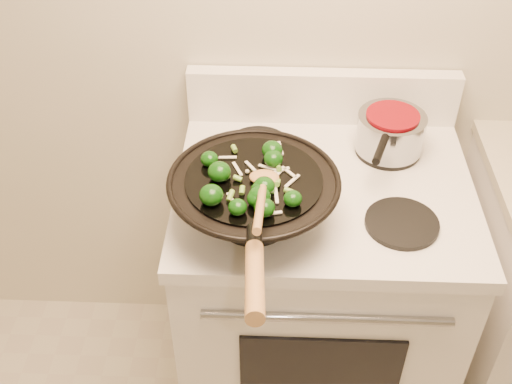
{
  "coord_description": "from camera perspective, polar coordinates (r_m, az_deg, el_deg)",
  "views": [
    {
      "loc": [
        -0.37,
        -0.12,
        2.0
      ],
      "look_at": [
        -0.41,
        1.0,
        1.03
      ],
      "focal_mm": 45.0,
      "sensor_mm": 36.0,
      "label": 1
    }
  ],
  "objects": [
    {
      "name": "wok",
      "position": [
        1.51,
        -0.19,
        -0.5
      ],
      "size": [
        0.41,
        0.68,
        0.22
      ],
      "color": "black",
      "rests_on": "stove"
    },
    {
      "name": "stove",
      "position": [
        2.01,
        5.23,
        -9.1
      ],
      "size": [
        0.78,
        0.67,
        1.08
      ],
      "color": "white",
      "rests_on": "ground"
    },
    {
      "name": "stirfry",
      "position": [
        1.44,
        -0.57,
        0.84
      ],
      "size": [
        0.24,
        0.29,
        0.05
      ],
      "color": "#0C3909",
      "rests_on": "wok"
    },
    {
      "name": "saucepan",
      "position": [
        1.79,
        11.85,
        5.27
      ],
      "size": [
        0.18,
        0.29,
        0.11
      ],
      "color": "gray",
      "rests_on": "stove"
    },
    {
      "name": "wooden_spoon",
      "position": [
        1.39,
        0.56,
        0.07
      ],
      "size": [
        0.07,
        0.31,
        0.12
      ],
      "color": "#A57440",
      "rests_on": "wok"
    }
  ]
}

